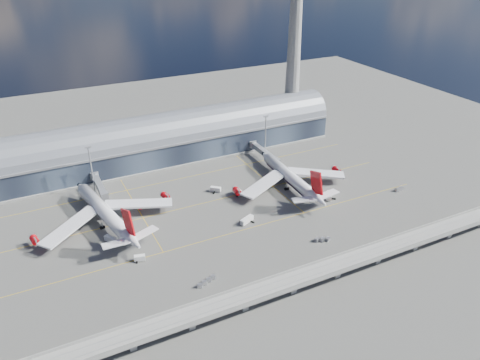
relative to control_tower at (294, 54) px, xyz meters
name	(u,v)px	position (x,y,z in m)	size (l,w,h in m)	color
ground	(229,220)	(-85.00, -83.00, -51.64)	(500.00, 500.00, 0.00)	#474744
taxi_lines	(210,199)	(-85.00, -60.89, -51.63)	(200.00, 80.12, 0.01)	gold
terminal	(172,140)	(-85.00, -5.01, -40.30)	(200.00, 30.00, 28.00)	#1D2431
control_tower	(294,54)	(0.00, 0.00, 0.00)	(19.00, 19.00, 103.00)	gray
guideway	(293,281)	(-85.00, -138.00, -46.34)	(220.00, 8.50, 7.20)	gray
floodlight_mast_left	(92,169)	(-135.00, -28.00, -38.00)	(3.00, 0.70, 25.70)	gray
floodlight_mast_right	(265,135)	(-35.00, -28.00, -38.00)	(3.00, 0.70, 25.70)	gray
airliner_left	(106,213)	(-136.10, -61.37, -45.64)	(65.21, 68.65, 20.99)	white
airliner_right	(290,178)	(-42.18, -67.62, -46.23)	(62.83, 65.67, 20.84)	white
jet_bridge_left	(99,184)	(-133.01, -29.88, -46.46)	(4.40, 28.00, 7.25)	gray
jet_bridge_right	(263,152)	(-38.60, -31.82, -46.46)	(4.40, 32.00, 7.25)	gray
service_truck_0	(111,239)	(-137.71, -75.78, -50.30)	(5.08, 6.37, 2.59)	silver
service_truck_1	(140,258)	(-130.31, -94.17, -50.35)	(4.75, 3.02, 2.55)	silver
service_truck_2	(247,220)	(-78.41, -88.38, -50.24)	(7.63, 4.91, 2.68)	silver
service_truck_3	(329,196)	(-31.23, -87.10, -50.06)	(5.90, 6.53, 3.09)	silver
service_truck_4	(238,192)	(-70.50, -62.93, -50.13)	(2.99, 5.36, 2.98)	silver
service_truck_5	(216,189)	(-79.32, -54.98, -50.28)	(5.51, 5.19, 2.65)	silver
cargo_train_0	(206,281)	(-111.53, -119.02, -50.86)	(8.90, 4.43, 1.49)	gray
cargo_train_1	(322,239)	(-55.94, -115.99, -50.81)	(7.14, 4.03, 1.59)	gray
cargo_train_2	(399,189)	(6.33, -96.43, -50.72)	(5.33, 2.34, 1.75)	gray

